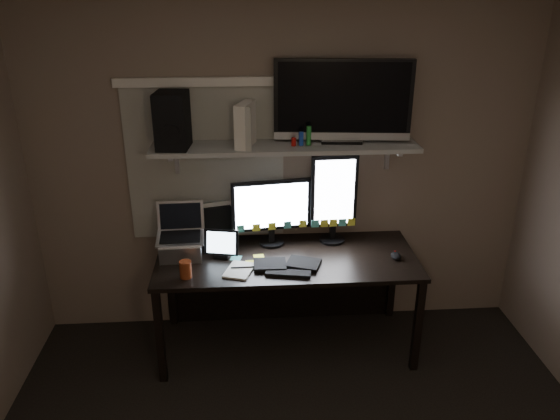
{
  "coord_description": "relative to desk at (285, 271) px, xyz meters",
  "views": [
    {
      "loc": [
        -0.28,
        -1.93,
        2.49
      ],
      "look_at": [
        -0.06,
        1.25,
        1.16
      ],
      "focal_mm": 35.0,
      "sensor_mm": 36.0,
      "label": 1
    }
  ],
  "objects": [
    {
      "name": "back_wall",
      "position": [
        0.0,
        0.25,
        0.7
      ],
      "size": [
        3.6,
        0.0,
        3.6
      ],
      "primitive_type": "plane",
      "rotation": [
        1.57,
        0.0,
        0.0
      ],
      "color": "#7D6859",
      "rests_on": "floor"
    },
    {
      "name": "window_blinds",
      "position": [
        -0.55,
        0.24,
        0.75
      ],
      "size": [
        1.1,
        0.02,
        1.1
      ],
      "primitive_type": "cube",
      "color": "#B2AEA0",
      "rests_on": "back_wall"
    },
    {
      "name": "desk",
      "position": [
        0.0,
        0.0,
        0.0
      ],
      "size": [
        1.8,
        0.75,
        0.73
      ],
      "color": "black",
      "rests_on": "floor"
    },
    {
      "name": "wall_shelf",
      "position": [
        0.0,
        0.08,
        0.91
      ],
      "size": [
        1.8,
        0.35,
        0.03
      ],
      "primitive_type": "cube",
      "color": "#A8A8A3",
      "rests_on": "back_wall"
    },
    {
      "name": "monitor_landscape",
      "position": [
        -0.09,
        0.09,
        0.43
      ],
      "size": [
        0.57,
        0.13,
        0.5
      ],
      "primitive_type": "cube",
      "rotation": [
        0.0,
        0.0,
        0.13
      ],
      "color": "black",
      "rests_on": "desk"
    },
    {
      "name": "monitor_portrait",
      "position": [
        0.35,
        0.11,
        0.51
      ],
      "size": [
        0.34,
        0.08,
        0.67
      ],
      "primitive_type": "cube",
      "rotation": [
        0.0,
        0.0,
        0.04
      ],
      "color": "black",
      "rests_on": "desk"
    },
    {
      "name": "keyboard",
      "position": [
        -0.01,
        -0.25,
        0.19
      ],
      "size": [
        0.48,
        0.26,
        0.03
      ],
      "primitive_type": "cube",
      "rotation": [
        0.0,
        0.0,
        -0.18
      ],
      "color": "black",
      "rests_on": "desk"
    },
    {
      "name": "mouse",
      "position": [
        0.75,
        -0.19,
        0.2
      ],
      "size": [
        0.08,
        0.11,
        0.04
      ],
      "primitive_type": "ellipsoid",
      "rotation": [
        0.0,
        0.0,
        -0.08
      ],
      "color": "black",
      "rests_on": "desk"
    },
    {
      "name": "notepad",
      "position": [
        -0.33,
        -0.3,
        0.18
      ],
      "size": [
        0.23,
        0.27,
        0.01
      ],
      "primitive_type": "cube",
      "rotation": [
        0.0,
        0.0,
        -0.33
      ],
      "color": "silver",
      "rests_on": "desk"
    },
    {
      "name": "tablet",
      "position": [
        -0.45,
        -0.09,
        0.28
      ],
      "size": [
        0.25,
        0.15,
        0.21
      ],
      "primitive_type": "cube",
      "rotation": [
        0.0,
        0.0,
        -0.2
      ],
      "color": "black",
      "rests_on": "desk"
    },
    {
      "name": "file_sorter",
      "position": [
        -0.51,
        0.15,
        0.33
      ],
      "size": [
        0.26,
        0.17,
        0.31
      ],
      "primitive_type": "cube",
      "rotation": [
        0.0,
        0.0,
        0.26
      ],
      "color": "black",
      "rests_on": "desk"
    },
    {
      "name": "laptop",
      "position": [
        -0.73,
        -0.07,
        0.36
      ],
      "size": [
        0.33,
        0.27,
        0.36
      ],
      "primitive_type": "cube",
      "rotation": [
        0.0,
        0.0,
        0.04
      ],
      "color": "silver",
      "rests_on": "desk"
    },
    {
      "name": "cup",
      "position": [
        -0.67,
        -0.36,
        0.23
      ],
      "size": [
        0.08,
        0.08,
        0.11
      ],
      "primitive_type": "cylinder",
      "rotation": [
        0.0,
        0.0,
        0.07
      ],
      "color": "maroon",
      "rests_on": "desk"
    },
    {
      "name": "sticky_notes",
      "position": [
        -0.33,
        -0.17,
        0.18
      ],
      "size": [
        0.36,
        0.31,
        0.0
      ],
      "primitive_type": null,
      "rotation": [
        0.0,
        0.0,
        -0.29
      ],
      "color": "#F8F843",
      "rests_on": "desk"
    },
    {
      "name": "tv",
      "position": [
        0.39,
        0.13,
        1.2
      ],
      "size": [
        0.93,
        0.26,
        0.55
      ],
      "primitive_type": "cube",
      "rotation": [
        0.0,
        0.0,
        -0.1
      ],
      "color": "black",
      "rests_on": "wall_shelf"
    },
    {
      "name": "game_console",
      "position": [
        -0.26,
        0.06,
        1.07
      ],
      "size": [
        0.15,
        0.25,
        0.29
      ],
      "primitive_type": "cube",
      "rotation": [
        0.0,
        0.0,
        -0.33
      ],
      "color": "silver",
      "rests_on": "wall_shelf"
    },
    {
      "name": "speaker",
      "position": [
        -0.74,
        0.05,
        1.11
      ],
      "size": [
        0.22,
        0.26,
        0.37
      ],
      "primitive_type": "cube",
      "rotation": [
        0.0,
        0.0,
        -0.1
      ],
      "color": "black",
      "rests_on": "wall_shelf"
    },
    {
      "name": "bottles",
      "position": [
        0.1,
        0.03,
        0.99
      ],
      "size": [
        0.2,
        0.09,
        0.13
      ],
      "primitive_type": null,
      "rotation": [
        0.0,
        0.0,
        -0.22
      ],
      "color": "#A50F0C",
      "rests_on": "wall_shelf"
    }
  ]
}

